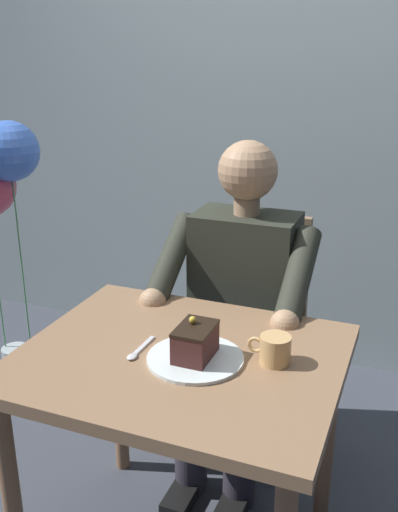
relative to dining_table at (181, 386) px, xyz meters
name	(u,v)px	position (x,y,z in m)	size (l,w,h in m)	color
cafe_rear_panel	(308,45)	(0.00, -1.44, 0.89)	(6.40, 0.12, 3.00)	#93A4A5
dining_table	(181,386)	(0.00, 0.00, 0.00)	(0.86, 0.71, 0.71)	#8D694A
chair	(251,322)	(0.00, -0.68, -0.11)	(0.42, 0.42, 0.90)	#7C6047
seated_person	(237,308)	(0.00, -0.50, 0.02)	(0.53, 0.58, 1.20)	#2D3026
dessert_plate	(195,358)	(-0.05, 0.02, 0.11)	(0.26, 0.26, 0.01)	white
cake_slice	(195,342)	(-0.05, 0.02, 0.16)	(0.09, 0.13, 0.11)	#472320
coffee_cup	(275,349)	(-0.25, -0.05, 0.14)	(0.12, 0.08, 0.08)	tan
dessert_spoon	(138,351)	(0.11, 0.04, 0.10)	(0.03, 0.14, 0.01)	silver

